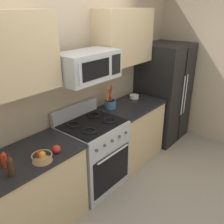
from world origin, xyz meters
The scene contains 15 objects.
ground_plane centered at (0.00, 0.00, 0.00)m, with size 16.00×16.00×0.00m, color gray.
wall_back centered at (0.00, 1.06, 1.30)m, with size 8.00×0.10×2.60m, color tan.
counter_left centered at (-1.03, 0.66, 0.46)m, with size 1.29×0.65×0.91m.
range_oven centered at (0.00, 0.66, 0.47)m, with size 0.76×0.70×1.09m.
counter_right centered at (0.88, 0.66, 0.46)m, with size 0.98×0.65×0.91m.
refrigerator centered at (1.81, 0.64, 0.85)m, with size 0.85×0.76×1.71m.
wall_right centered at (2.34, 0.00, 1.30)m, with size 0.10×8.00×2.60m, color tan.
microwave centered at (0.00, 0.69, 1.64)m, with size 0.76×0.44×0.33m.
upper_cabinets_right centered at (0.89, 0.84, 1.87)m, with size 0.97×0.34×0.75m.
utensil_crock centered at (0.56, 0.83, 0.98)m, with size 0.16×0.16×0.34m.
fruit_basket centered at (-0.88, 0.47, 0.95)m, with size 0.20×0.20×0.09m.
apple_loose centered at (-0.70, 0.47, 0.95)m, with size 0.08×0.08×0.08m, color red.
bottle_soy centered at (-1.18, 0.48, 1.01)m, with size 0.06×0.06×0.23m.
bottle_hot_sauce centered at (-1.15, 0.65, 0.99)m, with size 0.05×0.05×0.18m.
prep_bowl centered at (1.12, 0.79, 0.94)m, with size 0.15×0.15×0.06m.
Camera 1 is at (-1.99, -1.31, 2.27)m, focal length 39.75 mm.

